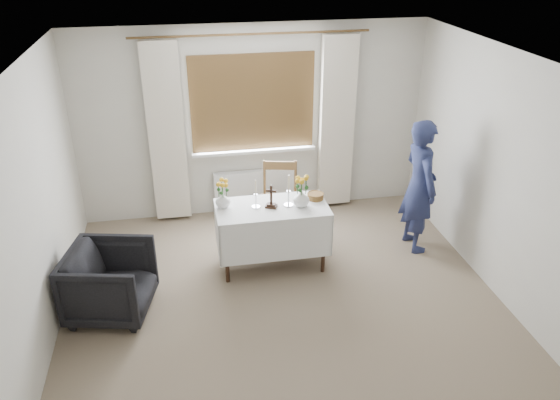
# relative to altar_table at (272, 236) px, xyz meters

# --- Properties ---
(ground) EXTENTS (5.00, 5.00, 0.00)m
(ground) POSITION_rel_altar_table_xyz_m (0.00, -1.06, -0.38)
(ground) COLOR #826B5A
(ground) RESTS_ON ground
(altar_table) EXTENTS (1.24, 0.64, 0.76)m
(altar_table) POSITION_rel_altar_table_xyz_m (0.00, 0.00, 0.00)
(altar_table) COLOR white
(altar_table) RESTS_ON ground
(wooden_chair) EXTENTS (0.53, 0.53, 0.97)m
(wooden_chair) POSITION_rel_altar_table_xyz_m (0.20, 0.60, 0.10)
(wooden_chair) COLOR brown
(wooden_chair) RESTS_ON ground
(armchair) EXTENTS (0.95, 0.93, 0.72)m
(armchair) POSITION_rel_altar_table_xyz_m (-1.73, -0.55, -0.02)
(armchair) COLOR black
(armchair) RESTS_ON ground
(person) EXTENTS (0.42, 0.61, 1.62)m
(person) POSITION_rel_altar_table_xyz_m (1.77, 0.11, 0.43)
(person) COLOR navy
(person) RESTS_ON ground
(radiator) EXTENTS (1.10, 0.10, 0.60)m
(radiator) POSITION_rel_altar_table_xyz_m (0.00, 1.36, -0.08)
(radiator) COLOR silver
(radiator) RESTS_ON ground
(wooden_cross) EXTENTS (0.15, 0.13, 0.27)m
(wooden_cross) POSITION_rel_altar_table_xyz_m (-0.01, -0.01, 0.51)
(wooden_cross) COLOR black
(wooden_cross) RESTS_ON altar_table
(candlestick_left) EXTENTS (0.11, 0.11, 0.33)m
(candlestick_left) POSITION_rel_altar_table_xyz_m (-0.17, 0.02, 0.55)
(candlestick_left) COLOR silver
(candlestick_left) RESTS_ON altar_table
(candlestick_right) EXTENTS (0.11, 0.11, 0.37)m
(candlestick_right) POSITION_rel_altar_table_xyz_m (0.19, -0.01, 0.56)
(candlestick_right) COLOR silver
(candlestick_right) RESTS_ON altar_table
(flower_vase_left) EXTENTS (0.20, 0.20, 0.17)m
(flower_vase_left) POSITION_rel_altar_table_xyz_m (-0.53, 0.09, 0.47)
(flower_vase_left) COLOR white
(flower_vase_left) RESTS_ON altar_table
(flower_vase_right) EXTENTS (0.19, 0.19, 0.19)m
(flower_vase_right) POSITION_rel_altar_table_xyz_m (0.32, -0.04, 0.48)
(flower_vase_right) COLOR white
(flower_vase_right) RESTS_ON altar_table
(wicker_basket) EXTENTS (0.19, 0.19, 0.07)m
(wicker_basket) POSITION_rel_altar_table_xyz_m (0.52, 0.10, 0.42)
(wicker_basket) COLOR brown
(wicker_basket) RESTS_ON altar_table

